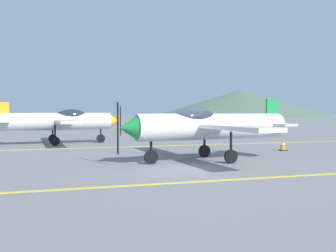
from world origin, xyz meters
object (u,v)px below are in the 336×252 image
(airplane_near, at_px, (207,126))
(traffic_cone_side, at_px, (283,145))
(car_sedan, at_px, (223,123))
(airplane_mid, at_px, (62,121))

(airplane_near, distance_m, traffic_cone_side, 5.76)
(car_sedan, xyz_separation_m, traffic_cone_side, (-3.92, -15.56, -0.56))
(airplane_near, xyz_separation_m, traffic_cone_side, (5.12, 2.40, -1.12))
(airplane_mid, xyz_separation_m, car_sedan, (14.63, 8.52, -0.57))
(airplane_mid, height_order, traffic_cone_side, airplane_mid)
(airplane_near, distance_m, car_sedan, 20.11)
(airplane_near, bearing_deg, airplane_mid, 120.64)
(airplane_near, height_order, airplane_mid, same)
(airplane_mid, distance_m, car_sedan, 16.94)
(car_sedan, bearing_deg, airplane_near, -116.71)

